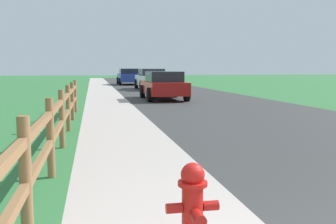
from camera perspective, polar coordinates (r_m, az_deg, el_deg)
ground_plane at (r=26.98m, az=-7.66°, el=3.19°), size 120.00×120.00×0.00m
road_asphalt at (r=29.38m, az=-1.06°, el=3.52°), size 7.00×66.00×0.01m
curb_concrete at (r=28.96m, az=-13.85°, el=3.29°), size 6.00×66.00×0.01m
grass_verge at (r=29.06m, az=-16.81°, el=3.21°), size 5.00×66.00×0.00m
fire_hydrant at (r=3.30m, az=3.71°, el=-13.92°), size 0.45×0.39×0.77m
rail_fence at (r=7.64m, az=-15.59°, el=-0.40°), size 0.11×12.47×1.14m
parked_suv_red at (r=19.07m, az=-0.69°, el=4.04°), size 1.99×4.23×1.39m
parked_car_white at (r=28.25m, az=-2.54°, el=4.97°), size 2.09×4.81×1.52m
parked_car_blue at (r=36.93m, az=-5.86°, el=5.29°), size 2.15×4.84×1.52m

